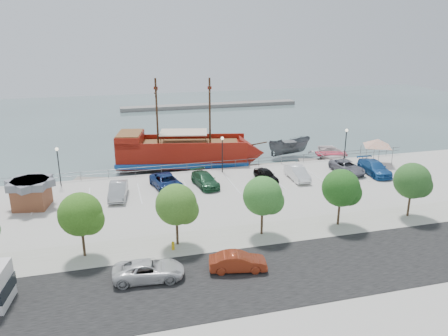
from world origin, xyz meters
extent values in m
plane|color=#455858|center=(0.00, 0.00, -1.00)|extent=(160.00, 160.00, 0.00)
cube|color=#B2ADA4|center=(0.00, -21.00, -0.60)|extent=(100.00, 58.00, 1.20)
cube|color=black|center=(0.00, -16.00, 0.01)|extent=(100.00, 8.00, 0.04)
cube|color=#9B9886|center=(0.00, -10.00, 0.01)|extent=(100.00, 4.00, 0.05)
cylinder|color=#595D61|center=(0.00, 7.80, 0.95)|extent=(50.00, 0.06, 0.06)
cylinder|color=#595D61|center=(0.00, 7.80, 0.55)|extent=(50.00, 0.06, 0.06)
cube|color=gray|center=(10.00, 55.00, -0.60)|extent=(40.00, 3.00, 0.80)
cube|color=maroon|center=(-3.71, 12.29, 0.91)|extent=(16.80, 8.35, 2.62)
cube|color=#134695|center=(-3.71, 12.29, 0.06)|extent=(17.16, 8.71, 0.60)
cone|color=maroon|center=(4.94, 10.40, 0.91)|extent=(4.18, 5.41, 4.83)
cube|color=maroon|center=(-10.10, 13.68, 2.92)|extent=(4.02, 5.56, 1.41)
cube|color=brown|center=(-10.10, 13.68, 3.68)|extent=(3.74, 5.12, 0.12)
cube|color=brown|center=(-3.22, 12.18, 2.27)|extent=(13.72, 7.12, 0.15)
cube|color=maroon|center=(-3.20, 14.65, 2.57)|extent=(15.77, 3.63, 0.70)
cube|color=maroon|center=(-4.23, 9.93, 2.57)|extent=(15.77, 3.63, 0.70)
cylinder|color=#382111|center=(-0.27, 11.54, 6.35)|extent=(0.29, 0.29, 8.25)
cylinder|color=#382111|center=(-6.66, 12.93, 6.35)|extent=(0.29, 0.29, 8.25)
cylinder|color=#382111|center=(-0.27, 11.54, 8.86)|extent=(0.78, 2.98, 0.14)
cylinder|color=#382111|center=(-6.66, 12.93, 8.86)|extent=(0.78, 2.98, 0.14)
cube|color=beige|center=(-3.52, 12.25, 3.73)|extent=(6.52, 4.98, 0.12)
cylinder|color=#382111|center=(5.63, 10.25, 2.12)|extent=(2.48, 0.69, 0.60)
imported|color=#57595E|center=(11.44, 13.44, 0.22)|extent=(6.47, 2.81, 2.45)
imported|color=silver|center=(16.04, 9.93, -0.24)|extent=(6.85, 8.39, 1.52)
cube|color=gray|center=(-13.81, 9.20, -0.81)|extent=(6.91, 3.88, 0.38)
cube|color=gray|center=(7.21, 9.20, -0.79)|extent=(7.31, 2.35, 0.41)
cube|color=gray|center=(15.18, 9.20, -0.79)|extent=(7.78, 3.91, 0.43)
cube|color=brown|center=(-20.07, 1.08, 1.07)|extent=(3.40, 3.40, 2.14)
cube|color=slate|center=(-20.07, 1.08, 2.39)|extent=(3.86, 3.86, 0.68)
cylinder|color=slate|center=(17.71, 5.66, 1.15)|extent=(0.09, 0.09, 2.29)
cylinder|color=slate|center=(20.28, 6.54, 1.15)|extent=(0.09, 0.09, 2.29)
cylinder|color=slate|center=(18.60, 3.09, 1.15)|extent=(0.09, 0.09, 2.29)
cylinder|color=slate|center=(21.16, 3.98, 1.15)|extent=(0.09, 0.09, 2.29)
pyramid|color=silver|center=(19.44, 4.82, 3.18)|extent=(5.57, 5.57, 0.94)
imported|color=silver|center=(-10.66, -14.40, 0.67)|extent=(4.99, 2.65, 1.34)
imported|color=maroon|center=(-4.52, -14.89, 0.67)|extent=(4.24, 2.15, 1.33)
cylinder|color=gold|center=(-8.47, -10.80, 0.29)|extent=(0.23, 0.23, 0.58)
sphere|color=gold|center=(-8.47, -10.80, 0.60)|extent=(0.25, 0.25, 0.25)
cylinder|color=black|center=(-18.00, 6.50, 2.00)|extent=(0.12, 0.12, 4.00)
sphere|color=#FFF2CC|center=(-18.00, 6.50, 4.10)|extent=(0.36, 0.36, 0.36)
cylinder|color=black|center=(0.00, 6.50, 2.00)|extent=(0.12, 0.12, 4.00)
sphere|color=#FFF2CC|center=(0.00, 6.50, 4.10)|extent=(0.36, 0.36, 0.36)
cylinder|color=black|center=(16.00, 6.50, 2.00)|extent=(0.12, 0.12, 4.00)
sphere|color=#FFF2CC|center=(16.00, 6.50, 4.10)|extent=(0.36, 0.36, 0.36)
cylinder|color=#473321|center=(-15.00, -10.00, 1.10)|extent=(0.20, 0.20, 2.20)
sphere|color=#2E5B17|center=(-15.00, -10.00, 3.40)|extent=(3.20, 3.20, 3.20)
sphere|color=#2E5B17|center=(-14.40, -10.30, 3.00)|extent=(2.20, 2.20, 2.20)
cylinder|color=#473321|center=(-8.00, -10.00, 1.10)|extent=(0.20, 0.20, 2.20)
sphere|color=#38641E|center=(-8.00, -10.00, 3.40)|extent=(3.20, 3.20, 3.20)
sphere|color=#38641E|center=(-7.40, -10.30, 3.00)|extent=(2.20, 2.20, 2.20)
cylinder|color=#473321|center=(-1.00, -10.00, 1.10)|extent=(0.20, 0.20, 2.20)
sphere|color=#2F6726|center=(-1.00, -10.00, 3.40)|extent=(3.20, 3.20, 3.20)
sphere|color=#2F6726|center=(-0.40, -10.30, 3.00)|extent=(2.20, 2.20, 2.20)
cylinder|color=#473321|center=(6.00, -10.00, 1.10)|extent=(0.20, 0.20, 2.20)
sphere|color=#1E4D17|center=(6.00, -10.00, 3.40)|extent=(3.20, 3.20, 3.20)
sphere|color=#1E4D17|center=(6.60, -10.30, 3.00)|extent=(2.20, 2.20, 2.20)
cylinder|color=#473321|center=(13.00, -10.00, 1.10)|extent=(0.20, 0.20, 2.20)
sphere|color=#26501F|center=(13.00, -10.00, 3.40)|extent=(3.20, 3.20, 3.20)
sphere|color=#26501F|center=(13.60, -10.30, 3.00)|extent=(2.20, 2.20, 2.20)
imported|color=#A2A4A7|center=(-12.13, 1.38, 0.77)|extent=(2.21, 4.85, 1.54)
imported|color=navy|center=(-7.09, 2.69, 0.74)|extent=(3.45, 5.71, 1.48)
imported|color=#1E4D2F|center=(-3.00, 2.41, 0.70)|extent=(2.69, 5.09, 1.41)
imported|color=black|center=(3.92, 2.34, 0.67)|extent=(2.06, 4.08, 1.33)
imported|color=white|center=(7.46, 1.84, 0.75)|extent=(1.71, 4.58, 1.50)
imported|color=slate|center=(14.09, 2.51, 0.70)|extent=(2.73, 5.20, 1.40)
imported|color=#1D5397|center=(16.87, 1.21, 0.78)|extent=(2.47, 5.46, 1.55)
camera|label=1|loc=(-12.45, -40.73, 16.31)|focal=35.00mm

